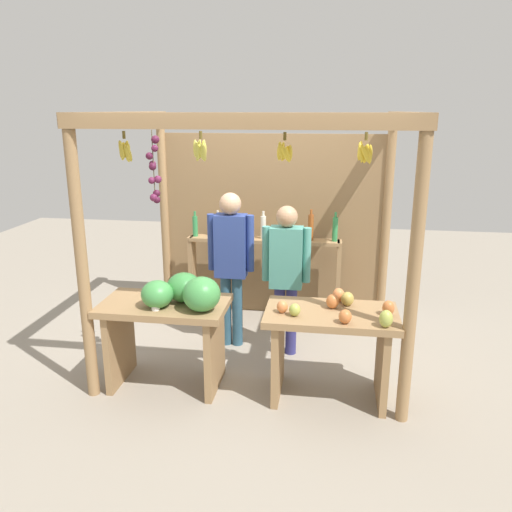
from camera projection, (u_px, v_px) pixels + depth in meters
ground_plane at (259, 349)px, 5.38m from camera, size 12.00×12.00×0.00m
market_stall at (265, 207)px, 5.42m from camera, size 2.77×2.26×2.40m
fruit_counter_left at (173, 313)px, 4.48m from camera, size 1.11×0.64×1.09m
fruit_counter_right at (332, 335)px, 4.35m from camera, size 1.11×0.64×0.93m
bottle_shelf_unit at (264, 256)px, 5.94m from camera, size 1.77×0.22×1.35m
vendor_man at (231, 256)px, 5.24m from camera, size 0.48×0.22×1.63m
vendor_woman at (286, 268)px, 5.06m from camera, size 0.48×0.21×1.54m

